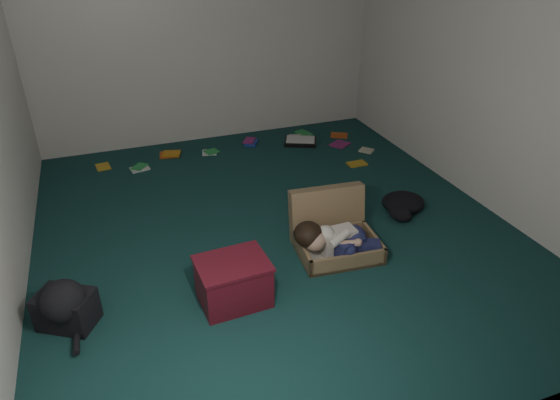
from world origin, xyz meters
TOP-DOWN VIEW (x-y plane):
  - floor at (0.00, 0.00)m, footprint 4.50×4.50m
  - wall_back at (0.00, 2.25)m, footprint 4.50×0.00m
  - wall_front at (0.00, -2.25)m, footprint 4.50×0.00m
  - wall_right at (2.00, 0.00)m, footprint 0.00×4.50m
  - suitcase at (0.35, -0.46)m, footprint 0.69×0.67m
  - person at (0.30, -0.61)m, footprint 0.68×0.37m
  - maroon_bin at (-0.60, -0.83)m, footprint 0.51×0.41m
  - backpack at (-1.70, -0.67)m, footprint 0.57×0.54m
  - clothing_pile at (1.25, -0.23)m, footprint 0.45×0.38m
  - paper_tray at (0.95, 1.69)m, footprint 0.46×0.41m
  - book_scatter at (0.46, 1.64)m, footprint 3.12×1.24m

SIDE VIEW (x-z plane):
  - floor at x=0.00m, z-range 0.00..0.00m
  - book_scatter at x=0.46m, z-range 0.00..0.02m
  - paper_tray at x=0.95m, z-range 0.00..0.05m
  - clothing_pile at x=1.25m, z-range 0.00..0.13m
  - backpack at x=-1.70m, z-range 0.00..0.27m
  - suitcase at x=0.35m, z-range -0.09..0.37m
  - maroon_bin at x=-0.60m, z-range 0.00..0.34m
  - person at x=0.30m, z-range 0.04..0.33m
  - wall_back at x=0.00m, z-range -0.95..3.55m
  - wall_front at x=0.00m, z-range -0.95..3.55m
  - wall_right at x=2.00m, z-range -0.95..3.55m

